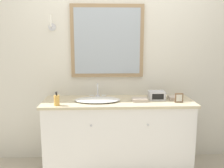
{
  "coord_description": "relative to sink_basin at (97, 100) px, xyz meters",
  "views": [
    {
      "loc": [
        -0.18,
        -2.56,
        1.59
      ],
      "look_at": [
        -0.07,
        0.32,
        1.05
      ],
      "focal_mm": 40.0,
      "sensor_mm": 36.0,
      "label": 1
    }
  ],
  "objects": [
    {
      "name": "wall_back",
      "position": [
        0.24,
        0.34,
        0.41
      ],
      "size": [
        8.0,
        0.18,
        2.55
      ],
      "color": "silver",
      "rests_on": "ground_plane"
    },
    {
      "name": "vanity_counter",
      "position": [
        0.25,
        0.02,
        -0.44
      ],
      "size": [
        1.79,
        0.58,
        0.85
      ],
      "color": "white",
      "rests_on": "ground_plane"
    },
    {
      "name": "sink_basin",
      "position": [
        0.0,
        0.0,
        0.0
      ],
      "size": [
        0.54,
        0.36,
        0.18
      ],
      "color": "white",
      "rests_on": "vanity_counter"
    },
    {
      "name": "soap_bottle",
      "position": [
        -0.44,
        -0.17,
        0.04
      ],
      "size": [
        0.06,
        0.06,
        0.16
      ],
      "color": "gold",
      "rests_on": "vanity_counter"
    },
    {
      "name": "appliance_box",
      "position": [
        0.72,
        0.06,
        0.03
      ],
      "size": [
        0.19,
        0.16,
        0.1
      ],
      "color": "#BCBCC1",
      "rests_on": "vanity_counter"
    },
    {
      "name": "picture_frame",
      "position": [
        0.94,
        -0.1,
        0.04
      ],
      "size": [
        0.09,
        0.01,
        0.11
      ],
      "color": "brown",
      "rests_on": "vanity_counter"
    },
    {
      "name": "hand_towel_near_sink",
      "position": [
        0.5,
        -0.03,
        -0.0
      ],
      "size": [
        0.18,
        0.13,
        0.04
      ],
      "color": "#B7A899",
      "rests_on": "vanity_counter"
    },
    {
      "name": "hand_towel_far_corner",
      "position": [
        0.93,
        0.05,
        -0.0
      ],
      "size": [
        0.15,
        0.14,
        0.04
      ],
      "color": "#B7A899",
      "rests_on": "vanity_counter"
    }
  ]
}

